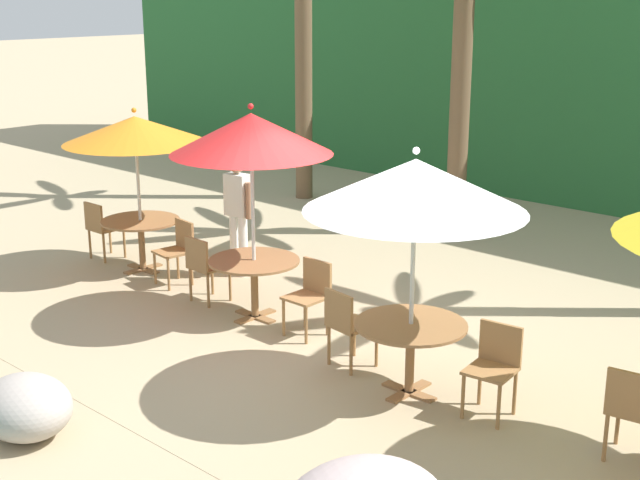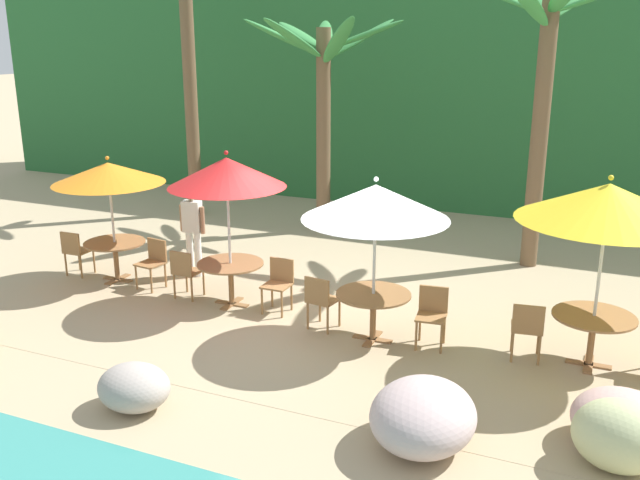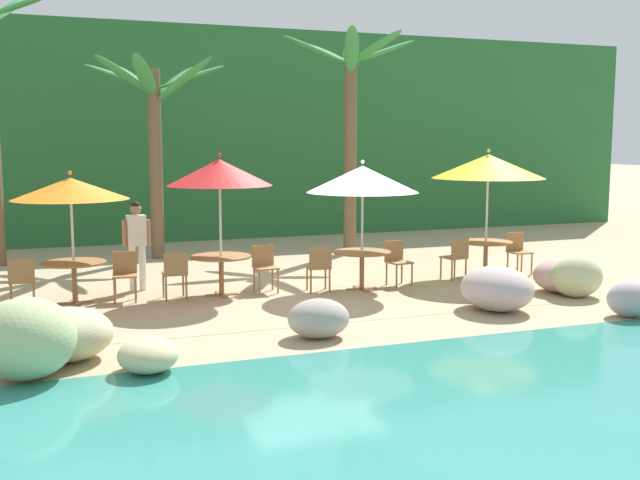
{
  "view_description": "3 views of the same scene",
  "coord_description": "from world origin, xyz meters",
  "px_view_note": "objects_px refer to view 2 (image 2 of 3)",
  "views": [
    {
      "loc": [
        5.72,
        -6.69,
        3.85
      ],
      "look_at": [
        -0.39,
        -0.03,
        1.25
      ],
      "focal_mm": 49.06,
      "sensor_mm": 36.0,
      "label": 1
    },
    {
      "loc": [
        4.06,
        -9.28,
        4.37
      ],
      "look_at": [
        -0.11,
        0.41,
        1.23
      ],
      "focal_mm": 39.01,
      "sensor_mm": 36.0,
      "label": 2
    },
    {
      "loc": [
        -4.66,
        -13.19,
        2.83
      ],
      "look_at": [
        0.4,
        0.31,
        0.91
      ],
      "focal_mm": 42.18,
      "sensor_mm": 36.0,
      "label": 3
    }
  ],
  "objects_px": {
    "chair_red_seaward": "(279,281)",
    "chair_white_seaward": "(432,312)",
    "umbrella_white": "(376,202)",
    "palm_tree_nearest": "(188,50)",
    "umbrella_orange": "(108,173)",
    "palm_tree_second": "(323,82)",
    "umbrella_red": "(227,172)",
    "chair_white_inland": "(321,299)",
    "umbrella_yellow": "(608,202)",
    "chair_orange_inland": "(75,250)",
    "chair_red_inland": "(185,270)",
    "dining_table_orange": "(115,248)",
    "dining_table_white": "(373,301)",
    "dining_table_yellow": "(593,324)",
    "chair_yellow_inland": "(527,327)",
    "dining_table_red": "(231,270)",
    "waiter_in_white": "(193,225)",
    "chair_orange_seaward": "(153,260)"
  },
  "relations": [
    {
      "from": "chair_red_seaward",
      "to": "chair_white_seaward",
      "type": "relative_size",
      "value": 1.0
    },
    {
      "from": "umbrella_white",
      "to": "palm_tree_nearest",
      "type": "xyz_separation_m",
      "value": [
        -6.61,
        5.44,
        1.89
      ]
    },
    {
      "from": "umbrella_orange",
      "to": "palm_tree_second",
      "type": "height_order",
      "value": "palm_tree_second"
    },
    {
      "from": "umbrella_red",
      "to": "palm_tree_second",
      "type": "relative_size",
      "value": 0.55
    },
    {
      "from": "chair_white_inland",
      "to": "umbrella_yellow",
      "type": "bearing_deg",
      "value": 5.37
    },
    {
      "from": "chair_white_seaward",
      "to": "palm_tree_second",
      "type": "bearing_deg",
      "value": 127.3
    },
    {
      "from": "umbrella_orange",
      "to": "chair_orange_inland",
      "type": "bearing_deg",
      "value": -173.24
    },
    {
      "from": "chair_red_inland",
      "to": "palm_tree_second",
      "type": "xyz_separation_m",
      "value": [
        0.43,
        4.97,
        2.84
      ]
    },
    {
      "from": "chair_white_seaward",
      "to": "dining_table_orange",
      "type": "bearing_deg",
      "value": 176.05
    },
    {
      "from": "chair_red_seaward",
      "to": "dining_table_white",
      "type": "distance_m",
      "value": 1.85
    },
    {
      "from": "dining_table_yellow",
      "to": "chair_yellow_inland",
      "type": "relative_size",
      "value": 1.26
    },
    {
      "from": "umbrella_orange",
      "to": "palm_tree_second",
      "type": "bearing_deg",
      "value": 65.56
    },
    {
      "from": "dining_table_orange",
      "to": "dining_table_red",
      "type": "xyz_separation_m",
      "value": [
        2.55,
        -0.21,
        0.0
      ]
    },
    {
      "from": "dining_table_white",
      "to": "umbrella_yellow",
      "type": "relative_size",
      "value": 0.41
    },
    {
      "from": "palm_tree_second",
      "to": "waiter_in_white",
      "type": "relative_size",
      "value": 2.79
    },
    {
      "from": "umbrella_red",
      "to": "umbrella_yellow",
      "type": "height_order",
      "value": "umbrella_yellow"
    },
    {
      "from": "dining_table_white",
      "to": "palm_tree_second",
      "type": "xyz_separation_m",
      "value": [
        -3.05,
        5.29,
        2.74
      ]
    },
    {
      "from": "palm_tree_second",
      "to": "chair_yellow_inland",
      "type": "bearing_deg",
      "value": -44.39
    },
    {
      "from": "umbrella_orange",
      "to": "dining_table_orange",
      "type": "height_order",
      "value": "umbrella_orange"
    },
    {
      "from": "dining_table_red",
      "to": "umbrella_white",
      "type": "xyz_separation_m",
      "value": [
        2.63,
        -0.39,
        1.49
      ]
    },
    {
      "from": "dining_table_orange",
      "to": "waiter_in_white",
      "type": "bearing_deg",
      "value": 33.91
    },
    {
      "from": "chair_orange_inland",
      "to": "chair_yellow_inland",
      "type": "relative_size",
      "value": 1.0
    },
    {
      "from": "waiter_in_white",
      "to": "chair_yellow_inland",
      "type": "bearing_deg",
      "value": -11.11
    },
    {
      "from": "chair_red_inland",
      "to": "umbrella_white",
      "type": "relative_size",
      "value": 0.35
    },
    {
      "from": "umbrella_white",
      "to": "palm_tree_nearest",
      "type": "bearing_deg",
      "value": 140.54
    },
    {
      "from": "chair_orange_inland",
      "to": "palm_tree_second",
      "type": "height_order",
      "value": "palm_tree_second"
    },
    {
      "from": "dining_table_red",
      "to": "chair_white_inland",
      "type": "xyz_separation_m",
      "value": [
        1.78,
        -0.36,
        -0.1
      ]
    },
    {
      "from": "chair_orange_seaward",
      "to": "chair_white_inland",
      "type": "xyz_separation_m",
      "value": [
        3.48,
        -0.55,
        0.0
      ]
    },
    {
      "from": "umbrella_red",
      "to": "dining_table_yellow",
      "type": "xyz_separation_m",
      "value": [
        5.63,
        0.0,
        -1.64
      ]
    },
    {
      "from": "dining_table_orange",
      "to": "palm_tree_nearest",
      "type": "relative_size",
      "value": 0.18
    },
    {
      "from": "umbrella_white",
      "to": "chair_white_inland",
      "type": "relative_size",
      "value": 2.84
    },
    {
      "from": "chair_orange_seaward",
      "to": "dining_table_yellow",
      "type": "distance_m",
      "value": 7.33
    },
    {
      "from": "umbrella_orange",
      "to": "palm_tree_second",
      "type": "relative_size",
      "value": 0.49
    },
    {
      "from": "dining_table_red",
      "to": "dining_table_yellow",
      "type": "relative_size",
      "value": 1.0
    },
    {
      "from": "chair_orange_seaward",
      "to": "chair_white_seaward",
      "type": "relative_size",
      "value": 1.0
    },
    {
      "from": "dining_table_red",
      "to": "umbrella_red",
      "type": "bearing_deg",
      "value": -3.58
    },
    {
      "from": "umbrella_red",
      "to": "palm_tree_second",
      "type": "bearing_deg",
      "value": 94.9
    },
    {
      "from": "chair_orange_inland",
      "to": "palm_tree_second",
      "type": "distance_m",
      "value": 6.31
    },
    {
      "from": "chair_red_inland",
      "to": "chair_white_inland",
      "type": "relative_size",
      "value": 1.0
    },
    {
      "from": "chair_white_inland",
      "to": "chair_yellow_inland",
      "type": "xyz_separation_m",
      "value": [
        3.02,
        0.15,
        0.0
      ]
    },
    {
      "from": "dining_table_orange",
      "to": "dining_table_white",
      "type": "distance_m",
      "value": 5.22
    },
    {
      "from": "chair_orange_inland",
      "to": "palm_tree_nearest",
      "type": "bearing_deg",
      "value": 96.67
    },
    {
      "from": "chair_orange_inland",
      "to": "waiter_in_white",
      "type": "relative_size",
      "value": 0.51
    },
    {
      "from": "chair_orange_seaward",
      "to": "umbrella_yellow",
      "type": "xyz_separation_m",
      "value": [
        7.32,
        -0.19,
        1.78
      ]
    },
    {
      "from": "chair_orange_seaward",
      "to": "dining_table_white",
      "type": "height_order",
      "value": "chair_orange_seaward"
    },
    {
      "from": "chair_white_seaward",
      "to": "palm_tree_nearest",
      "type": "bearing_deg",
      "value": 144.81
    },
    {
      "from": "dining_table_red",
      "to": "umbrella_white",
      "type": "relative_size",
      "value": 0.45
    },
    {
      "from": "chair_red_seaward",
      "to": "chair_yellow_inland",
      "type": "bearing_deg",
      "value": -4.36
    },
    {
      "from": "waiter_in_white",
      "to": "chair_orange_inland",
      "type": "bearing_deg",
      "value": -156.27
    },
    {
      "from": "umbrella_yellow",
      "to": "umbrella_orange",
      "type": "bearing_deg",
      "value": 178.51
    }
  ]
}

